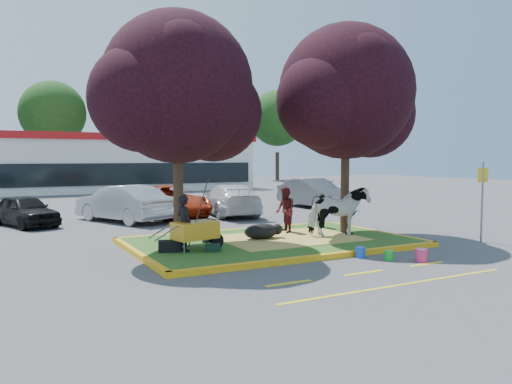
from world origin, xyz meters
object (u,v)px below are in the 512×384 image
handler (184,223)px  wheelbarrow (196,231)px  bucket_pink (421,255)px  sign_post (482,193)px  car_silver (123,203)px  bucket_blue (360,252)px  car_black (25,211)px  calf (261,231)px  cow (338,212)px  bucket_green (389,255)px

handler → wheelbarrow: bearing=-115.8°
wheelbarrow → bucket_pink: bearing=-48.0°
handler → sign_post: bearing=-116.2°
car_silver → bucket_blue: bearing=86.2°
sign_post → bucket_blue: (-4.87, -0.10, -1.39)m
handler → bucket_pink: size_ratio=4.46×
handler → car_silver: size_ratio=0.33×
car_black → sign_post: bearing=-62.1°
calf → car_silver: 7.71m
bucket_blue → sign_post: bearing=1.2°
cow → car_black: size_ratio=0.53×
handler → bucket_blue: bearing=-131.9°
cow → bucket_blue: (-1.03, -2.31, -0.80)m
wheelbarrow → bucket_pink: 5.85m
car_black → handler: bearing=-89.5°
handler → bucket_green: handler is taller
calf → bucket_pink: size_ratio=3.33×
sign_post → car_black: bearing=155.4°
bucket_green → bucket_blue: 0.75m
cow → car_black: bearing=59.9°
calf → sign_post: (6.18, -2.94, 1.14)m
wheelbarrow → car_silver: size_ratio=0.45×
sign_post → car_black: (-12.26, 10.63, -0.93)m
cow → bucket_pink: (-0.01, -3.44, -0.77)m
handler → bucket_blue: handler is taller
bucket_pink → bucket_blue: size_ratio=1.17×
sign_post → bucket_pink: 4.26m
wheelbarrow → cow: bearing=-11.8°
cow → handler: size_ratio=1.26×
handler → bucket_blue: (4.03, -2.29, -0.75)m
cow → bucket_green: size_ratio=7.22×
handler → wheelbarrow: 0.37m
sign_post → bucket_pink: size_ratio=7.46×
calf → car_silver: bearing=120.1°
calf → bucket_blue: calf is taller
sign_post → bucket_green: size_ratio=9.61×
bucket_blue → car_silver: size_ratio=0.06×
calf → bucket_green: calf is taller
cow → calf: bearing=87.6°
handler → cow: bearing=-102.1°
calf → sign_post: bearing=-14.1°
car_silver → handler: bearing=64.3°
wheelbarrow → car_black: (-3.65, 8.51, -0.08)m
bucket_blue → cow: bearing=65.9°
handler → bucket_green: 5.38m
wheelbarrow → car_silver: car_silver is taller
sign_post → car_black: sign_post is taller
car_black → calf: bearing=-72.8°
bucket_blue → calf: bearing=113.3°
handler → sign_post: 9.19m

